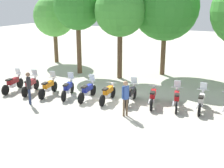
% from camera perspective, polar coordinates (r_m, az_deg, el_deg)
% --- Properties ---
extents(ground_plane, '(80.00, 80.00, 0.00)m').
position_cam_1_polar(ground_plane, '(16.53, -0.75, -3.44)').
color(ground_plane, '#BCB7A8').
extents(motorcycle_0, '(0.63, 2.18, 1.37)m').
position_cam_1_polar(motorcycle_0, '(19.21, -18.97, 0.14)').
color(motorcycle_0, black).
rests_on(motorcycle_0, ground_plane).
extents(motorcycle_1, '(0.78, 2.15, 1.37)m').
position_cam_1_polar(motorcycle_1, '(18.53, -15.75, -0.16)').
color(motorcycle_1, black).
rests_on(motorcycle_1, ground_plane).
extents(motorcycle_2, '(0.62, 2.18, 1.37)m').
position_cam_1_polar(motorcycle_2, '(17.83, -12.46, -0.57)').
color(motorcycle_2, black).
rests_on(motorcycle_2, ground_plane).
extents(motorcycle_3, '(0.82, 2.13, 1.37)m').
position_cam_1_polar(motorcycle_3, '(17.32, -8.69, -0.88)').
color(motorcycle_3, black).
rests_on(motorcycle_3, ground_plane).
extents(motorcycle_4, '(0.62, 2.19, 1.37)m').
position_cam_1_polar(motorcycle_4, '(16.79, -4.86, -1.31)').
color(motorcycle_4, black).
rests_on(motorcycle_4, ground_plane).
extents(motorcycle_5, '(0.62, 2.19, 0.99)m').
position_cam_1_polar(motorcycle_5, '(16.34, -0.83, -1.82)').
color(motorcycle_5, black).
rests_on(motorcycle_5, ground_plane).
extents(motorcycle_6, '(0.62, 2.19, 1.37)m').
position_cam_1_polar(motorcycle_6, '(16.17, 3.72, -1.99)').
color(motorcycle_6, black).
rests_on(motorcycle_6, ground_plane).
extents(motorcycle_7, '(0.72, 2.16, 0.99)m').
position_cam_1_polar(motorcycle_7, '(15.91, 8.08, -2.50)').
color(motorcycle_7, black).
rests_on(motorcycle_7, ground_plane).
extents(motorcycle_8, '(0.74, 2.16, 1.37)m').
position_cam_1_polar(motorcycle_8, '(15.81, 12.63, -2.82)').
color(motorcycle_8, black).
rests_on(motorcycle_8, ground_plane).
extents(motorcycle_9, '(0.62, 2.19, 1.37)m').
position_cam_1_polar(motorcycle_9, '(15.78, 17.23, -3.21)').
color(motorcycle_9, black).
rests_on(motorcycle_9, ground_plane).
extents(person_0, '(0.34, 0.37, 1.82)m').
position_cam_1_polar(person_0, '(14.18, 2.67, -2.26)').
color(person_0, brown).
rests_on(person_0, ground_plane).
extents(person_1, '(0.37, 0.34, 1.82)m').
position_cam_1_polar(person_1, '(16.41, -16.13, -0.27)').
color(person_1, '#232D4C').
rests_on(person_1, ground_plane).
extents(tree_0, '(3.63, 3.63, 5.97)m').
position_cam_1_polar(tree_0, '(26.61, -11.34, 13.00)').
color(tree_0, brown).
rests_on(tree_0, ground_plane).
extents(tree_1, '(3.54, 3.54, 6.88)m').
position_cam_1_polar(tree_1, '(22.19, -6.81, 14.98)').
color(tree_1, brown).
rests_on(tree_1, ground_plane).
extents(tree_2, '(3.57, 3.57, 6.60)m').
position_cam_1_polar(tree_2, '(20.59, 1.62, 14.16)').
color(tree_2, brown).
rests_on(tree_2, ground_plane).
extents(tree_3, '(4.87, 4.87, 7.49)m').
position_cam_1_polar(tree_3, '(21.97, 10.52, 14.71)').
color(tree_3, brown).
rests_on(tree_3, ground_plane).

